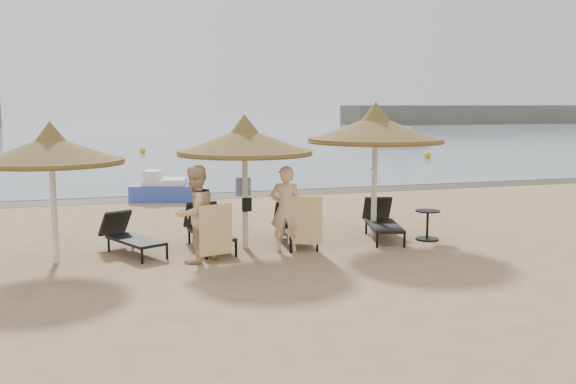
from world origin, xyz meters
name	(u,v)px	position (x,y,z in m)	size (l,w,h in m)	color
ground	(278,258)	(0.00, 0.00, 0.00)	(160.00, 160.00, 0.00)	tan
sea	(116,127)	(0.00, 80.00, 0.01)	(200.00, 140.00, 0.03)	slate
wet_sand_strip	(202,196)	(0.00, 9.40, 0.00)	(200.00, 1.60, 0.01)	#463822
palapa_left	(51,150)	(-4.37, 0.96, 2.26)	(2.87, 2.87, 2.84)	silver
palapa_center	(245,142)	(-0.42, 1.12, 2.36)	(2.98, 2.98, 2.96)	silver
palapa_right	(375,130)	(2.84, 1.46, 2.57)	(3.26, 3.26, 3.23)	silver
lounger_far_left	(130,235)	(-2.90, 1.39, 0.38)	(1.37, 1.99, 0.85)	black
lounger_near_left	(208,228)	(-1.20, 1.48, 0.42)	(0.85, 2.16, 0.95)	black
lounger_near_right	(294,225)	(0.79, 1.38, 0.39)	(0.83, 2.01, 0.88)	black
lounger_far_right	(382,221)	(2.96, 1.25, 0.41)	(1.17, 2.14, 0.91)	black
side_table	(427,226)	(3.87, 0.70, 0.33)	(0.58, 0.58, 0.70)	black
person_left	(195,206)	(-1.67, 0.18, 1.14)	(1.05, 0.68, 2.28)	#E4B886
person_right	(286,202)	(0.33, 0.48, 1.09)	(1.00, 0.65, 2.17)	#E4B886
towel_left	(216,230)	(-1.32, -0.17, 0.70)	(0.71, 0.21, 1.02)	orange
towel_right	(305,221)	(0.68, 0.23, 0.71)	(0.68, 0.32, 1.03)	orange
bag_patterned	(243,187)	(-0.42, 1.30, 1.35)	(0.33, 0.12, 0.41)	silver
bag_dark	(247,205)	(-0.42, 0.96, 1.00)	(0.22, 0.12, 0.29)	black
pedal_boat	(164,189)	(-1.34, 8.87, 0.37)	(2.42, 1.83, 1.00)	#354CBA
buoy_left	(54,160)	(-5.50, 24.37, 0.18)	(0.35, 0.35, 0.35)	#E1B50A
buoy_mid	(204,148)	(3.96, 31.70, 0.18)	(0.36, 0.36, 0.36)	#E1B50A
buoy_right	(428,155)	(15.29, 20.95, 0.20)	(0.40, 0.40, 0.40)	#E1B50A
buoy_extra	(143,151)	(-0.38, 29.77, 0.20)	(0.39, 0.39, 0.39)	#E1B50A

